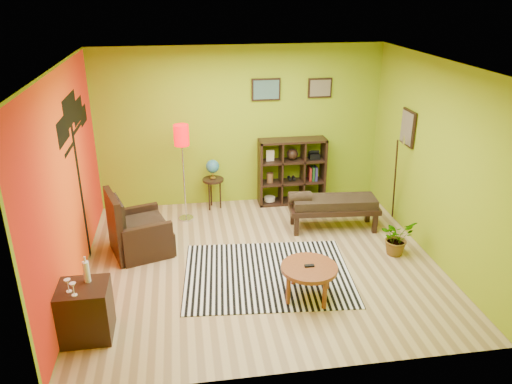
{
  "coord_description": "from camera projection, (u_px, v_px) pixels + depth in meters",
  "views": [
    {
      "loc": [
        -1.02,
        -6.19,
        3.72
      ],
      "look_at": [
        -0.05,
        0.12,
        1.05
      ],
      "focal_mm": 35.0,
      "sensor_mm": 36.0,
      "label": 1
    }
  ],
  "objects": [
    {
      "name": "coffee_table",
      "position": [
        309.0,
        271.0,
        6.28
      ],
      "size": [
        0.72,
        0.72,
        0.46
      ],
      "color": "brown",
      "rests_on": "ground"
    },
    {
      "name": "potted_plant",
      "position": [
        396.0,
        241.0,
        7.36
      ],
      "size": [
        0.65,
        0.68,
        0.42
      ],
      "primitive_type": "imported",
      "rotation": [
        0.0,
        0.0,
        0.39
      ],
      "color": "#26661E",
      "rests_on": "ground"
    },
    {
      "name": "cube_shelf",
      "position": [
        293.0,
        171.0,
        8.97
      ],
      "size": [
        1.2,
        0.35,
        1.2
      ],
      "color": "black",
      "rests_on": "ground"
    },
    {
      "name": "globe_table",
      "position": [
        213.0,
        172.0,
        8.69
      ],
      "size": [
        0.37,
        0.37,
        0.91
      ],
      "color": "black",
      "rests_on": "ground"
    },
    {
      "name": "side_cabinet",
      "position": [
        86.0,
        311.0,
        5.58
      ],
      "size": [
        0.55,
        0.5,
        0.97
      ],
      "color": "black",
      "rests_on": "ground"
    },
    {
      "name": "ground",
      "position": [
        260.0,
        262.0,
        7.22
      ],
      "size": [
        5.0,
        5.0,
        0.0
      ],
      "primitive_type": "plane",
      "color": "tan",
      "rests_on": "ground"
    },
    {
      "name": "armchair",
      "position": [
        137.0,
        234.0,
        7.37
      ],
      "size": [
        1.01,
        1.01,
        0.99
      ],
      "color": "black",
      "rests_on": "ground"
    },
    {
      "name": "floor_lamp",
      "position": [
        182.0,
        144.0,
        8.02
      ],
      "size": [
        0.25,
        0.25,
        1.65
      ],
      "color": "silver",
      "rests_on": "ground"
    },
    {
      "name": "room_shell",
      "position": [
        254.0,
        142.0,
        6.52
      ],
      "size": [
        5.04,
        4.54,
        2.82
      ],
      "color": "#88A415",
      "rests_on": "ground"
    },
    {
      "name": "bench",
      "position": [
        332.0,
        205.0,
        8.04
      ],
      "size": [
        1.49,
        0.62,
        0.67
      ],
      "color": "black",
      "rests_on": "ground"
    },
    {
      "name": "zebra_rug",
      "position": [
        268.0,
        274.0,
        6.9
      ],
      "size": [
        2.42,
        1.95,
        0.01
      ],
      "primitive_type": "cube",
      "rotation": [
        0.0,
        0.0,
        -0.08
      ],
      "color": "white",
      "rests_on": "ground"
    }
  ]
}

